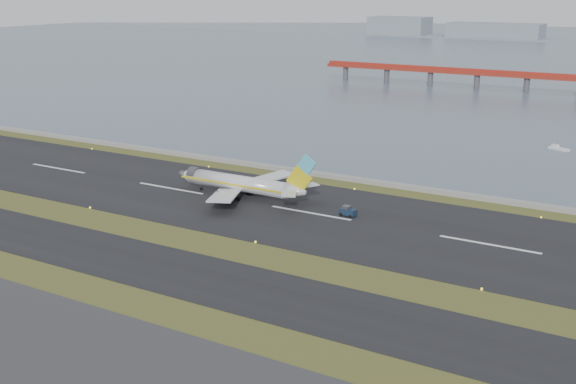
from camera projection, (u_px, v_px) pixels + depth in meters
name	position (u px, v px, depth m)	size (l,w,h in m)	color
ground	(234.00, 255.00, 135.90)	(1000.00, 1000.00, 0.00)	#394418
taxiway_strip	(194.00, 276.00, 125.96)	(1000.00, 18.00, 0.10)	black
runway_strip	(311.00, 213.00, 160.69)	(1000.00, 45.00, 0.10)	black
seawall	(367.00, 181.00, 185.38)	(1000.00, 2.50, 1.00)	gray
airliner	(243.00, 184.00, 171.55)	(38.52, 32.89, 12.80)	silver
pushback_tug	(348.00, 211.00, 158.48)	(3.79, 2.49, 2.30)	#142337
workboat_near	(558.00, 148.00, 222.69)	(6.79, 4.60, 1.59)	silver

